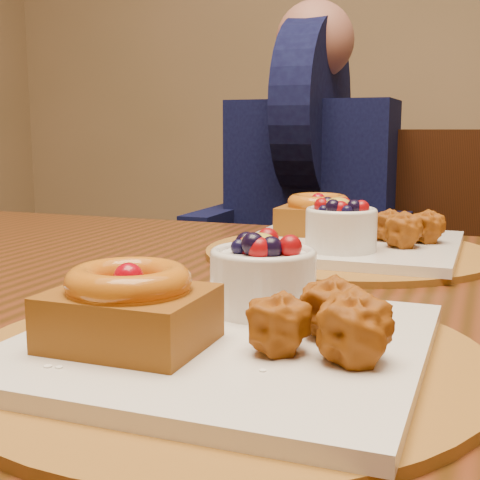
# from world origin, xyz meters

# --- Properties ---
(dining_table) EXTENTS (1.60, 0.90, 0.76)m
(dining_table) POSITION_xyz_m (0.09, -0.01, 0.68)
(dining_table) COLOR #341E09
(dining_table) RESTS_ON ground
(place_setting_near) EXTENTS (0.38, 0.38, 0.08)m
(place_setting_near) POSITION_xyz_m (0.08, -0.22, 0.78)
(place_setting_near) COLOR brown
(place_setting_near) RESTS_ON dining_table
(place_setting_far) EXTENTS (0.38, 0.38, 0.08)m
(place_setting_far) POSITION_xyz_m (0.08, 0.21, 0.78)
(place_setting_far) COLOR brown
(place_setting_far) RESTS_ON dining_table
(chair_far) EXTENTS (0.49, 0.49, 0.92)m
(chair_far) POSITION_xyz_m (0.02, 0.83, 0.51)
(chair_far) COLOR black
(chair_far) RESTS_ON ground
(diner) EXTENTS (0.47, 0.46, 0.76)m
(diner) POSITION_xyz_m (-0.14, 0.88, 0.81)
(diner) COLOR black
(diner) RESTS_ON ground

